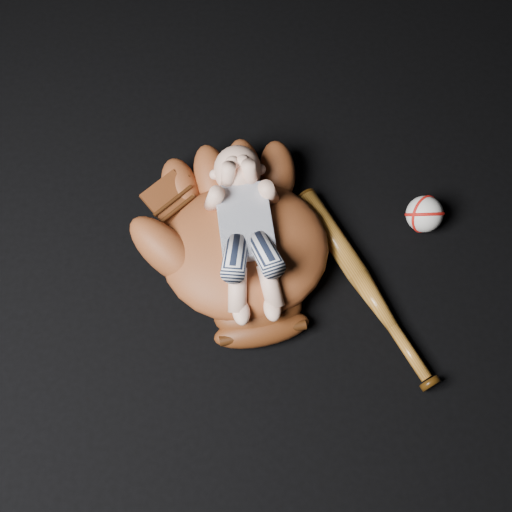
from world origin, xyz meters
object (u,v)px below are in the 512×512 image
Objects in this scene: newborn_baby at (247,234)px; baseball_bat at (365,286)px; baseball_glove at (245,245)px; baseball at (425,214)px.

newborn_baby is 0.27m from baseball_bat.
baseball_glove is 6.18× the size of baseball.
newborn_baby is at bearing -36.13° from baseball_glove.
baseball is at bearing 1.81° from baseball_glove.
newborn_baby is at bearing -167.45° from baseball.
newborn_baby reaches higher than baseball_bat.
baseball_glove is at bearing 148.05° from newborn_baby.
baseball is at bearing 47.94° from baseball_bat.
baseball_glove is 0.05m from newborn_baby.
baseball_glove is 1.32× the size of newborn_baby.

